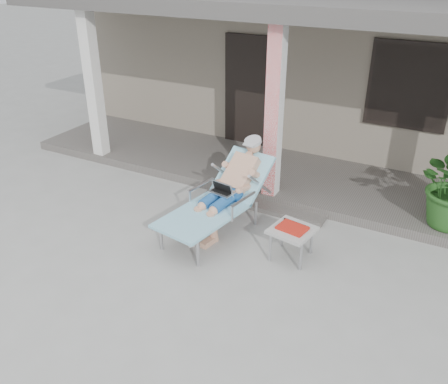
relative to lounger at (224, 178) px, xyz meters
The scene contains 7 objects.
ground 1.36m from the lounger, 76.08° to the right, with size 60.00×60.00×0.00m, color #9E9E99.
house 5.50m from the lounger, 87.20° to the left, with size 10.40×5.40×3.30m.
porch_deck 2.08m from the lounger, 82.19° to the left, with size 10.00×2.00×0.15m, color #605B56.
porch_overhang 2.75m from the lounger, 81.97° to the left, with size 10.00×2.30×2.85m.
porch_step 1.12m from the lounger, 71.28° to the left, with size 2.00×0.30×0.07m, color #605B56.
lounger is the anchor object (origin of this frame).
side_table 1.23m from the lounger, 12.82° to the right, with size 0.60×0.60×0.47m.
Camera 1 is at (2.54, -4.18, 3.63)m, focal length 38.00 mm.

